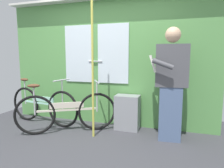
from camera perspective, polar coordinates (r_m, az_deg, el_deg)
ground_plane at (r=3.02m, az=-10.21°, el=-18.42°), size 5.07×4.15×0.04m
train_door_wall at (r=3.87m, az=-1.75°, el=6.82°), size 4.07×0.28×2.38m
bicycle_near_door at (r=4.17m, az=-19.01°, el=-5.67°), size 1.64×0.44×0.90m
bicycle_leaning_behind at (r=3.58m, az=-12.80°, el=-7.73°), size 1.50×0.92×0.89m
passenger_reading_newspaper at (r=3.18m, az=16.28°, el=0.51°), size 0.60×0.53×1.74m
trash_bin_by_wall at (r=3.66m, az=4.38°, el=-8.03°), size 0.43×0.28×0.62m
handrail_pole at (r=3.19m, az=-5.53°, el=5.31°), size 0.04×0.04×2.34m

